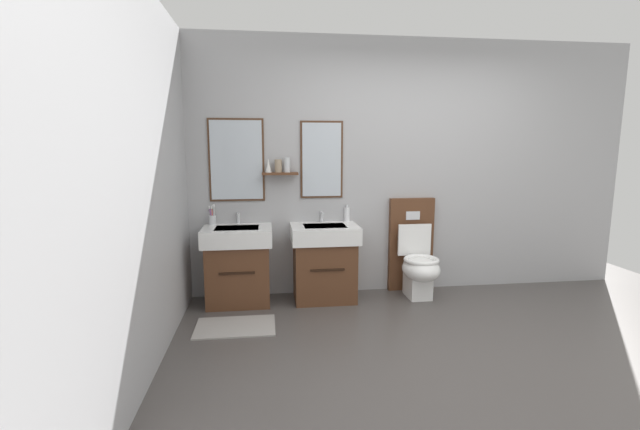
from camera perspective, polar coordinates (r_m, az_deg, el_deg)
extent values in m
cube|color=#4C4744|center=(3.41, 21.34, -19.36)|extent=(6.02, 4.97, 0.10)
cube|color=#A8A8AA|center=(4.70, 11.64, 6.19)|extent=(4.82, 0.12, 2.64)
cube|color=#4C301E|center=(4.39, -11.03, 7.17)|extent=(0.55, 0.02, 0.82)
cube|color=silver|center=(4.38, -11.04, 7.16)|extent=(0.51, 0.01, 0.78)
cube|color=#4C301E|center=(4.41, 0.21, 7.35)|extent=(0.44, 0.02, 0.78)
cube|color=silver|center=(4.40, 0.23, 7.34)|extent=(0.40, 0.01, 0.74)
cube|color=#56331E|center=(4.31, -5.33, 5.50)|extent=(0.36, 0.14, 0.02)
cone|color=white|center=(4.31, -6.88, 6.55)|extent=(0.06, 0.06, 0.14)
cylinder|color=gray|center=(4.32, -5.56, 6.51)|extent=(0.07, 0.07, 0.13)
cylinder|color=silver|center=(4.31, -4.41, 6.64)|extent=(0.06, 0.06, 0.15)
cube|color=#A8A8AA|center=(2.75, -24.94, 3.62)|extent=(0.12, 3.77, 2.64)
cube|color=#9E9993|center=(3.89, -11.18, -14.34)|extent=(0.68, 0.44, 0.01)
cube|color=#56331E|center=(4.36, -10.77, -7.63)|extent=(0.60, 0.46, 0.60)
cube|color=black|center=(4.11, -10.99, -7.61)|extent=(0.33, 0.01, 0.02)
cube|color=white|center=(4.26, -10.92, -2.68)|extent=(0.67, 0.51, 0.17)
cube|color=silver|center=(4.22, -10.97, -1.86)|extent=(0.41, 0.28, 0.03)
cylinder|color=silver|center=(4.44, -10.81, -0.40)|extent=(0.03, 0.03, 0.11)
cylinder|color=silver|center=(4.38, -10.87, 0.10)|extent=(0.02, 0.11, 0.02)
cube|color=#56331E|center=(4.38, 0.56, -7.35)|extent=(0.60, 0.46, 0.60)
cube|color=black|center=(4.14, 1.01, -7.31)|extent=(0.33, 0.01, 0.02)
cube|color=white|center=(4.29, 0.57, -2.44)|extent=(0.67, 0.51, 0.17)
cube|color=silver|center=(4.25, 0.63, -1.62)|extent=(0.41, 0.28, 0.03)
cylinder|color=silver|center=(4.47, 0.22, -0.18)|extent=(0.03, 0.03, 0.11)
cylinder|color=silver|center=(4.40, 0.31, 0.32)|extent=(0.02, 0.11, 0.02)
cube|color=#56331E|center=(4.74, 11.90, -3.79)|extent=(0.48, 0.10, 1.00)
cube|color=silver|center=(4.63, 12.25, -0.07)|extent=(0.15, 0.01, 0.09)
cube|color=white|center=(4.59, 12.85, -8.53)|extent=(0.22, 0.30, 0.34)
ellipsoid|color=white|center=(4.47, 13.27, -7.00)|extent=(0.37, 0.46, 0.24)
torus|color=white|center=(4.45, 13.32, -5.82)|extent=(0.35, 0.35, 0.04)
cube|color=white|center=(4.61, 12.44, -3.22)|extent=(0.35, 0.03, 0.33)
cylinder|color=silver|center=(4.43, -14.10, -0.63)|extent=(0.07, 0.07, 0.09)
cylinder|color=white|center=(4.42, -13.89, 0.12)|extent=(0.01, 0.01, 0.17)
cube|color=white|center=(4.40, -13.92, 1.21)|extent=(0.01, 0.02, 0.03)
cylinder|color=#33B266|center=(4.44, -14.10, 0.10)|extent=(0.01, 0.02, 0.16)
cube|color=white|center=(4.44, -14.11, 1.15)|extent=(0.01, 0.02, 0.03)
cylinder|color=purple|center=(4.43, -14.33, 0.01)|extent=(0.02, 0.01, 0.15)
cube|color=white|center=(4.42, -14.46, 0.99)|extent=(0.01, 0.02, 0.03)
cylinder|color=#DB3847|center=(4.41, -14.11, -0.02)|extent=(0.01, 0.02, 0.15)
cube|color=white|center=(4.41, -14.17, 0.98)|extent=(0.01, 0.02, 0.03)
cylinder|color=white|center=(4.48, 3.59, 0.05)|extent=(0.06, 0.06, 0.14)
cylinder|color=silver|center=(4.47, 3.60, 1.19)|extent=(0.02, 0.02, 0.04)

